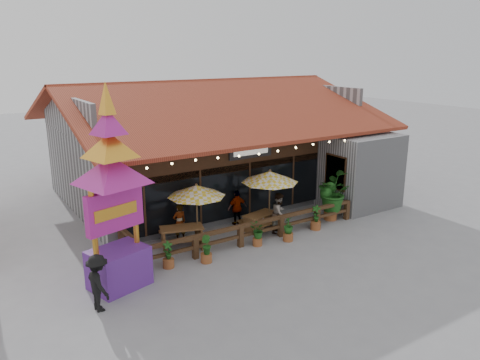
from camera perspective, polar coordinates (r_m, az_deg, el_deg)
ground at (r=20.41m, az=5.24°, el=-6.10°), size 100.00×100.00×0.00m
restaurant_building at (r=25.21m, az=-3.44°, el=3.33°), size 15.50×14.73×6.09m
patio_railing at (r=18.76m, az=0.32°, el=-5.99°), size 10.00×2.60×0.92m
umbrella_left at (r=18.48m, az=-5.33°, el=-1.36°), size 3.00×3.00×2.47m
umbrella_right at (r=19.98m, az=3.65°, el=0.36°), size 3.02×3.02×2.62m
picnic_table_left at (r=18.67m, az=-7.11°, el=-6.46°), size 2.01×1.86×0.80m
picnic_table_right at (r=20.23m, az=2.42°, el=-4.76°), size 1.75×1.59×0.73m
thai_sign_tower at (r=14.92m, az=-15.34°, el=0.52°), size 3.25×3.25×7.12m
tropical_plant at (r=21.58m, az=11.09°, el=-1.56°), size 1.98×2.07×2.22m
diner_a at (r=19.15m, az=-7.39°, el=-5.15°), size 0.57×0.38×1.55m
diner_b at (r=19.87m, az=4.83°, el=-4.03°), size 1.06×1.01×1.73m
diner_c at (r=20.68m, az=-0.35°, el=-3.40°), size 0.94×0.43×1.58m
pedestrian at (r=14.68m, az=-16.90°, el=-11.92°), size 0.78×1.20×1.76m
planter_a at (r=17.02m, az=-8.74°, el=-9.21°), size 0.41×0.41×1.00m
planter_b at (r=17.25m, az=-4.15°, el=-8.55°), size 0.42×0.43×1.03m
planter_c at (r=18.60m, az=2.14°, el=-6.47°), size 0.71×0.66×0.95m
planter_d at (r=19.15m, az=5.90°, el=-6.00°), size 0.54×0.54×1.02m
planter_e at (r=20.52m, az=9.23°, el=-4.75°), size 0.45×0.47×1.09m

